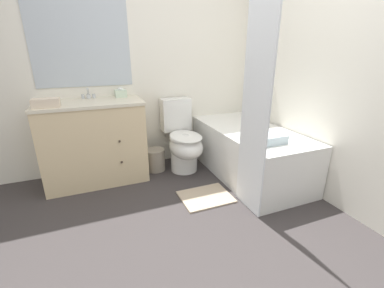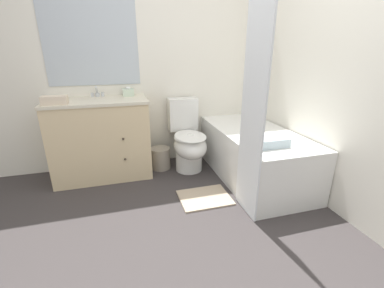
{
  "view_description": "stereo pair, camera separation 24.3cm",
  "coord_description": "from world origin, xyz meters",
  "px_view_note": "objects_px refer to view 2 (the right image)",
  "views": [
    {
      "loc": [
        -0.74,
        -1.37,
        1.36
      ],
      "look_at": [
        0.12,
        0.76,
        0.53
      ],
      "focal_mm": 24.0,
      "sensor_mm": 36.0,
      "label": 1
    },
    {
      "loc": [
        -0.51,
        -1.44,
        1.36
      ],
      "look_at": [
        0.12,
        0.76,
        0.53
      ],
      "focal_mm": 24.0,
      "sensor_mm": 36.0,
      "label": 2
    }
  ],
  "objects_px": {
    "sink_faucet": "(97,93)",
    "wastebasket": "(161,158)",
    "toilet": "(188,141)",
    "tissue_box": "(128,92)",
    "bath_towel_folded": "(268,142)",
    "hand_towel_folded": "(55,100)",
    "bath_mat": "(205,198)",
    "bathtub": "(253,154)",
    "vanity_cabinet": "(102,138)"
  },
  "relations": [
    {
      "from": "sink_faucet",
      "to": "wastebasket",
      "type": "distance_m",
      "value": 1.03
    },
    {
      "from": "toilet",
      "to": "tissue_box",
      "type": "xyz_separation_m",
      "value": [
        -0.63,
        0.27,
        0.56
      ]
    },
    {
      "from": "bath_towel_folded",
      "to": "tissue_box",
      "type": "bearing_deg",
      "value": 135.85
    },
    {
      "from": "bath_towel_folded",
      "to": "wastebasket",
      "type": "bearing_deg",
      "value": 131.4
    },
    {
      "from": "hand_towel_folded",
      "to": "bath_towel_folded",
      "type": "bearing_deg",
      "value": -23.2
    },
    {
      "from": "toilet",
      "to": "bath_mat",
      "type": "bearing_deg",
      "value": -91.95
    },
    {
      "from": "bath_towel_folded",
      "to": "sink_faucet",
      "type": "bearing_deg",
      "value": 142.41
    },
    {
      "from": "toilet",
      "to": "bathtub",
      "type": "xyz_separation_m",
      "value": [
        0.65,
        -0.4,
        -0.08
      ]
    },
    {
      "from": "toilet",
      "to": "vanity_cabinet",
      "type": "bearing_deg",
      "value": 173.94
    },
    {
      "from": "vanity_cabinet",
      "to": "hand_towel_folded",
      "type": "height_order",
      "value": "hand_towel_folded"
    },
    {
      "from": "vanity_cabinet",
      "to": "bath_mat",
      "type": "relative_size",
      "value": 2.13
    },
    {
      "from": "sink_faucet",
      "to": "wastebasket",
      "type": "bearing_deg",
      "value": -16.43
    },
    {
      "from": "wastebasket",
      "to": "hand_towel_folded",
      "type": "xyz_separation_m",
      "value": [
        -1.01,
        -0.16,
        0.79
      ]
    },
    {
      "from": "wastebasket",
      "to": "bath_towel_folded",
      "type": "xyz_separation_m",
      "value": [
        0.84,
        -0.95,
        0.46
      ]
    },
    {
      "from": "hand_towel_folded",
      "to": "bath_towel_folded",
      "type": "relative_size",
      "value": 0.67
    },
    {
      "from": "wastebasket",
      "to": "tissue_box",
      "type": "bearing_deg",
      "value": 152.24
    },
    {
      "from": "vanity_cabinet",
      "to": "sink_faucet",
      "type": "bearing_deg",
      "value": 90.0
    },
    {
      "from": "tissue_box",
      "to": "bathtub",
      "type": "bearing_deg",
      "value": -27.5
    },
    {
      "from": "toilet",
      "to": "bathtub",
      "type": "relative_size",
      "value": 0.54
    },
    {
      "from": "sink_faucet",
      "to": "bath_mat",
      "type": "xyz_separation_m",
      "value": [
        0.94,
        -1.0,
        -0.9
      ]
    },
    {
      "from": "wastebasket",
      "to": "vanity_cabinet",
      "type": "bearing_deg",
      "value": -179.84
    },
    {
      "from": "vanity_cabinet",
      "to": "sink_faucet",
      "type": "height_order",
      "value": "sink_faucet"
    },
    {
      "from": "wastebasket",
      "to": "tissue_box",
      "type": "height_order",
      "value": "tissue_box"
    },
    {
      "from": "bathtub",
      "to": "hand_towel_folded",
      "type": "bearing_deg",
      "value": 170.21
    },
    {
      "from": "sink_faucet",
      "to": "bath_towel_folded",
      "type": "relative_size",
      "value": 0.42
    },
    {
      "from": "vanity_cabinet",
      "to": "toilet",
      "type": "distance_m",
      "value": 0.98
    },
    {
      "from": "toilet",
      "to": "tissue_box",
      "type": "bearing_deg",
      "value": 157.03
    },
    {
      "from": "vanity_cabinet",
      "to": "bath_mat",
      "type": "bearing_deg",
      "value": -40.45
    },
    {
      "from": "bathtub",
      "to": "wastebasket",
      "type": "bearing_deg",
      "value": 152.58
    },
    {
      "from": "tissue_box",
      "to": "bath_mat",
      "type": "relative_size",
      "value": 0.26
    },
    {
      "from": "sink_faucet",
      "to": "tissue_box",
      "type": "distance_m",
      "value": 0.34
    },
    {
      "from": "vanity_cabinet",
      "to": "hand_towel_folded",
      "type": "relative_size",
      "value": 4.57
    },
    {
      "from": "hand_towel_folded",
      "to": "bath_mat",
      "type": "height_order",
      "value": "hand_towel_folded"
    },
    {
      "from": "sink_faucet",
      "to": "bathtub",
      "type": "bearing_deg",
      "value": -23.22
    },
    {
      "from": "sink_faucet",
      "to": "bath_towel_folded",
      "type": "height_order",
      "value": "sink_faucet"
    },
    {
      "from": "toilet",
      "to": "hand_towel_folded",
      "type": "xyz_separation_m",
      "value": [
        -1.33,
        -0.06,
        0.56
      ]
    },
    {
      "from": "bathtub",
      "to": "bath_towel_folded",
      "type": "bearing_deg",
      "value": -105.46
    },
    {
      "from": "toilet",
      "to": "bathtub",
      "type": "height_order",
      "value": "toilet"
    },
    {
      "from": "sink_faucet",
      "to": "tissue_box",
      "type": "height_order",
      "value": "sink_faucet"
    },
    {
      "from": "tissue_box",
      "to": "hand_towel_folded",
      "type": "xyz_separation_m",
      "value": [
        -0.7,
        -0.32,
        0.0
      ]
    },
    {
      "from": "toilet",
      "to": "hand_towel_folded",
      "type": "bearing_deg",
      "value": -177.61
    },
    {
      "from": "vanity_cabinet",
      "to": "bathtub",
      "type": "distance_m",
      "value": 1.7
    },
    {
      "from": "vanity_cabinet",
      "to": "bathtub",
      "type": "height_order",
      "value": "vanity_cabinet"
    },
    {
      "from": "tissue_box",
      "to": "hand_towel_folded",
      "type": "bearing_deg",
      "value": -155.28
    },
    {
      "from": "bathtub",
      "to": "vanity_cabinet",
      "type": "bearing_deg",
      "value": 162.78
    },
    {
      "from": "tissue_box",
      "to": "bath_towel_folded",
      "type": "height_order",
      "value": "tissue_box"
    },
    {
      "from": "bath_towel_folded",
      "to": "bath_mat",
      "type": "bearing_deg",
      "value": 164.7
    },
    {
      "from": "bathtub",
      "to": "wastebasket",
      "type": "relative_size",
      "value": 5.88
    },
    {
      "from": "wastebasket",
      "to": "bath_mat",
      "type": "distance_m",
      "value": 0.87
    },
    {
      "from": "bath_mat",
      "to": "sink_faucet",
      "type": "bearing_deg",
      "value": 133.43
    }
  ]
}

